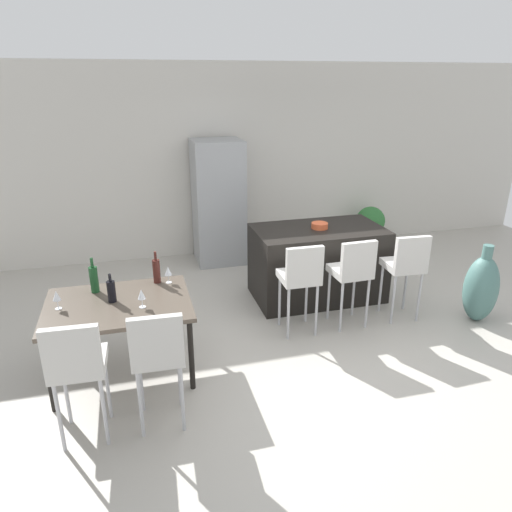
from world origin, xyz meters
The scene contains 19 objects.
ground_plane centered at (0.00, 0.00, 0.00)m, with size 10.00×10.00×0.00m, color #ADA89E.
back_wall centered at (0.00, 3.01, 1.45)m, with size 10.00×0.12×2.90m, color beige.
kitchen_island centered at (0.29, 0.97, 0.46)m, with size 1.60×0.91×0.92m, color black.
bar_chair_left centered at (-0.25, 0.13, 0.70)m, with size 0.41×0.41×1.05m.
bar_chair_middle centered at (0.36, 0.13, 0.70)m, with size 0.41×0.41×1.05m.
bar_chair_right centered at (1.02, 0.13, 0.70)m, with size 0.43×0.43×1.05m.
dining_table centered at (-2.12, -0.13, 0.68)m, with size 1.30×0.98×0.74m.
dining_chair_near centered at (-2.42, -0.98, 0.70)m, with size 0.42×0.42×1.05m.
dining_chair_far centered at (-1.83, -0.98, 0.70)m, with size 0.42×0.42×1.05m.
wine_bottle_inner centered at (-2.33, 0.17, 0.87)m, with size 0.08×0.08×0.35m.
wine_bottle_end centered at (-2.17, -0.09, 0.85)m, with size 0.08×0.08×0.27m.
wine_bottle_middle centered at (-1.74, 0.24, 0.87)m, with size 0.07×0.07×0.33m.
wine_glass_left centered at (-1.63, 0.21, 0.86)m, with size 0.07×0.07×0.17m.
wine_glass_right centered at (-1.91, -0.28, 0.86)m, with size 0.07×0.07×0.17m.
wine_glass_far centered at (-2.63, -0.11, 0.86)m, with size 0.07×0.07×0.17m.
refrigerator centered at (-0.66, 2.57, 0.92)m, with size 0.72×0.68×1.84m, color #939699.
fruit_bowl centered at (0.30, 0.97, 0.96)m, with size 0.21×0.21×0.07m, color #C6512D.
floor_vase centered at (1.86, -0.14, 0.40)m, with size 0.38×0.38×0.93m.
potted_plant centered at (1.90, 2.56, 0.40)m, with size 0.48×0.48×0.67m.
Camera 1 is at (-1.92, -4.16, 2.66)m, focal length 32.86 mm.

